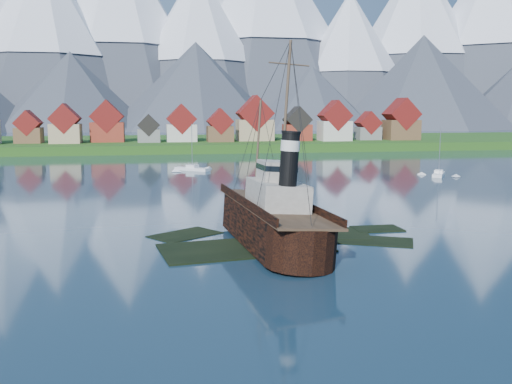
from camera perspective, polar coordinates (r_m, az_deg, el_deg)
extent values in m
plane|color=#162D3F|center=(64.45, 1.24, -5.15)|extent=(1400.00, 1400.00, 0.00)
cube|color=black|center=(62.09, -1.12, -5.98)|extent=(19.08, 11.42, 1.00)
cube|color=black|center=(69.70, 5.44, -4.48)|extent=(15.15, 9.76, 1.00)
cube|color=black|center=(73.50, 1.38, -3.70)|extent=(11.45, 9.06, 1.00)
cube|color=black|center=(66.99, 11.57, -5.17)|extent=(10.27, 8.34, 1.00)
cube|color=black|center=(69.25, -7.10, -4.61)|extent=(9.42, 8.68, 1.00)
cube|color=black|center=(73.50, 12.02, -3.94)|extent=(6.00, 4.00, 1.00)
cube|color=#174112|center=(232.25, -7.13, 4.53)|extent=(600.00, 80.00, 3.20)
cube|color=#3F3D38|center=(194.41, -6.51, 3.81)|extent=(600.00, 2.50, 2.00)
cube|color=brown|center=(218.99, -21.76, 5.29)|extent=(9.00, 8.00, 5.50)
cube|color=maroon|center=(218.85, -21.82, 6.43)|extent=(9.16, 8.16, 9.16)
cube|color=tan|center=(213.79, -18.50, 5.56)|extent=(10.50, 9.00, 6.80)
cube|color=maroon|center=(213.64, -18.56, 6.98)|extent=(10.69, 9.18, 10.69)
cube|color=maroon|center=(218.22, -14.62, 5.82)|extent=(12.00, 8.50, 7.20)
cube|color=maroon|center=(218.07, -14.68, 7.33)|extent=(12.22, 8.67, 12.22)
cube|color=slate|center=(212.65, -10.66, 5.56)|extent=(8.00, 7.00, 4.80)
cube|color=black|center=(212.51, -10.69, 6.60)|extent=(8.15, 7.14, 8.15)
cube|color=beige|center=(215.86, -7.46, 5.89)|extent=(11.00, 9.50, 6.40)
cube|color=maroon|center=(215.71, -7.48, 7.26)|extent=(11.20, 9.69, 11.20)
cube|color=brown|center=(213.03, -3.62, 5.83)|extent=(9.50, 8.00, 5.80)
cube|color=maroon|center=(212.89, -3.63, 7.07)|extent=(9.67, 8.16, 9.67)
cube|color=tan|center=(219.97, -0.13, 6.21)|extent=(13.50, 10.00, 8.00)
cube|color=maroon|center=(219.83, -0.13, 7.88)|extent=(13.75, 10.20, 13.75)
cube|color=maroon|center=(220.45, 4.13, 5.96)|extent=(10.00, 8.50, 6.20)
cube|color=black|center=(220.31, 4.14, 7.23)|extent=(10.18, 8.67, 10.18)
cube|color=beige|center=(221.44, 7.86, 6.08)|extent=(11.50, 9.00, 7.50)
cube|color=maroon|center=(221.30, 7.89, 7.59)|extent=(11.71, 9.18, 11.71)
cube|color=slate|center=(230.30, 11.11, 5.77)|extent=(9.00, 7.50, 5.00)
cube|color=maroon|center=(230.17, 11.14, 6.80)|extent=(9.16, 7.65, 9.16)
cube|color=brown|center=(233.45, 14.29, 6.05)|extent=(12.50, 10.00, 7.80)
cube|color=maroon|center=(233.32, 14.34, 7.56)|extent=(12.73, 10.20, 12.73)
cone|color=#2D333D|center=(527.00, -20.34, 14.11)|extent=(180.00, 180.00, 150.00)
cone|color=white|center=(531.14, -20.51, 17.32)|extent=(111.60, 111.60, 90.00)
cone|color=#2D333D|center=(561.87, -13.43, 15.54)|extent=(210.00, 210.00, 180.00)
cone|color=#2D333D|center=(536.01, -5.78, 14.19)|extent=(170.00, 170.00, 145.00)
cone|color=white|center=(539.78, -5.83, 17.25)|extent=(105.40, 105.40, 87.00)
cone|color=#2D333D|center=(593.14, 0.86, 16.33)|extent=(240.00, 240.00, 200.00)
cone|color=#2D333D|center=(554.31, 9.28, 12.89)|extent=(150.00, 150.00, 125.00)
cone|color=white|center=(556.92, 9.35, 15.46)|extent=(93.00, 93.00, 75.00)
cone|color=#2D333D|center=(614.49, 15.65, 14.34)|extent=(200.00, 200.00, 170.00)
cone|color=white|center=(619.17, 15.78, 17.47)|extent=(124.00, 124.00, 102.00)
cone|color=#2D333D|center=(641.20, 22.96, 14.64)|extent=(230.00, 230.00, 190.00)
cone|color=#2D333D|center=(439.38, -17.98, 9.46)|extent=(120.00, 120.00, 58.00)
cone|color=#2D333D|center=(431.95, -5.99, 10.37)|extent=(136.00, 136.00, 66.00)
cone|color=#2D333D|center=(451.43, 5.61, 9.27)|extent=(110.00, 110.00, 50.00)
cone|color=#2D333D|center=(481.35, 16.27, 10.40)|extent=(150.00, 150.00, 75.00)
cube|color=black|center=(63.34, 1.43, -3.36)|extent=(6.81, 19.62, 4.09)
cone|color=black|center=(75.63, -0.51, -1.45)|extent=(6.81, 6.81, 6.81)
cylinder|color=black|center=(54.00, 3.54, -5.43)|extent=(6.81, 6.81, 4.09)
cube|color=#4C3826|center=(62.94, 1.44, -1.45)|extent=(6.68, 25.88, 0.24)
cube|color=black|center=(62.30, -1.51, -1.15)|extent=(0.19, 25.07, 0.88)
cube|color=black|center=(63.60, 4.33, -0.97)|extent=(0.19, 25.07, 0.88)
cube|color=#ADA89E|center=(61.30, 1.72, -0.33)|extent=(5.06, 8.27, 2.92)
cube|color=#ADA89E|center=(61.91, 1.54, 2.11)|extent=(3.50, 3.89, 2.14)
cylinder|color=black|center=(57.68, 2.40, 3.31)|extent=(1.85, 1.85, 5.45)
cylinder|color=silver|center=(57.58, 2.40, 4.66)|extent=(1.95, 1.95, 1.07)
cylinder|color=#473828|center=(69.83, 0.16, 4.42)|extent=(0.27, 0.27, 11.68)
cylinder|color=#473828|center=(59.66, 1.96, 8.99)|extent=(0.31, 0.31, 12.65)
cube|color=white|center=(141.31, -6.39, 2.19)|extent=(8.62, 7.60, 1.23)
cube|color=white|center=(141.21, -6.39, 2.59)|extent=(3.29, 3.20, 0.72)
cylinder|color=gray|center=(140.80, -6.43, 4.60)|extent=(0.14, 0.14, 10.67)
cube|color=white|center=(135.55, 17.79, 1.59)|extent=(6.25, 8.08, 1.17)
cube|color=white|center=(135.45, 17.81, 1.98)|extent=(2.79, 2.94, 0.68)
cylinder|color=gray|center=(135.04, 17.90, 3.97)|extent=(0.14, 0.14, 10.14)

